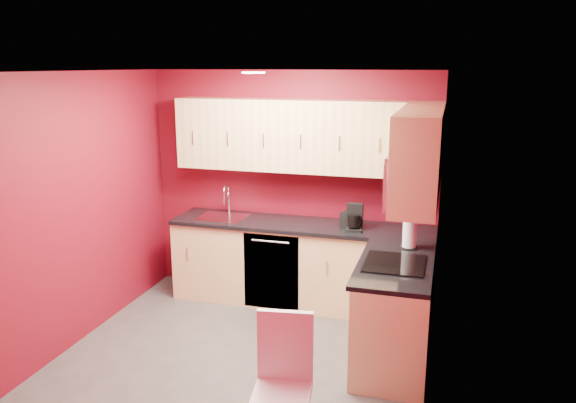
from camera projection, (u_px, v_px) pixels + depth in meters
The scene contains 21 objects.
floor at pixel (246, 352), 5.12m from camera, with size 3.20×3.20×0.00m, color #4D4B48.
ceiling at pixel (241, 71), 4.53m from camera, with size 3.20×3.20×0.00m, color white.
wall_back at pixel (291, 185), 6.23m from camera, with size 3.20×3.20×0.00m, color #600914.
wall_front at pixel (158, 284), 3.43m from camera, with size 3.20×3.20×0.00m, color #600914.
wall_left at pixel (84, 207), 5.26m from camera, with size 3.00×3.00×0.00m, color #600914.
wall_right at pixel (435, 236), 4.39m from camera, with size 3.00×3.00×0.00m, color #600914.
base_cabinets_back at pixel (301, 265), 6.09m from camera, with size 2.80×0.60×0.87m, color #E4BD82.
base_cabinets_right at pixel (395, 314), 4.90m from camera, with size 0.60×1.30×0.87m, color #E4BD82.
countertop_back at pixel (301, 225), 5.96m from camera, with size 2.80×0.63×0.04m, color black.
countertop_right at pixel (396, 265), 4.78m from camera, with size 0.63×1.27×0.04m, color black.
upper_cabinets_back at pixel (305, 136), 5.87m from camera, with size 2.80×0.35×0.75m, color #DEB57D.
upper_cabinets_right at pixel (420, 146), 4.70m from camera, with size 0.35×1.55×0.75m.
microwave at pixel (413, 178), 4.54m from camera, with size 0.42×0.76×0.42m.
cooktop at pixel (395, 263), 4.75m from camera, with size 0.50×0.55×0.01m, color black.
sink at pixel (223, 214), 6.21m from camera, with size 0.52×0.42×0.35m.
dishwasher_front at pixel (271, 272), 5.88m from camera, with size 0.60×0.02×0.82m, color black.
downlight at pixel (253, 73), 4.81m from camera, with size 0.20×0.20×0.01m, color white.
coffee_maker at pixel (354, 218), 5.69m from camera, with size 0.16×0.21×0.27m, color black, non-canonical shape.
napkin_holder at pixel (349, 220), 5.82m from camera, with size 0.15×0.15×0.16m, color black, non-canonical shape.
paper_towel at pixel (410, 232), 5.14m from camera, with size 0.17×0.17×0.30m, color silver, non-canonical shape.
dining_chair at pixel (282, 388), 3.70m from camera, with size 0.38×0.40×0.95m, color silver, non-canonical shape.
Camera 1 is at (1.66, -4.36, 2.56)m, focal length 35.00 mm.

